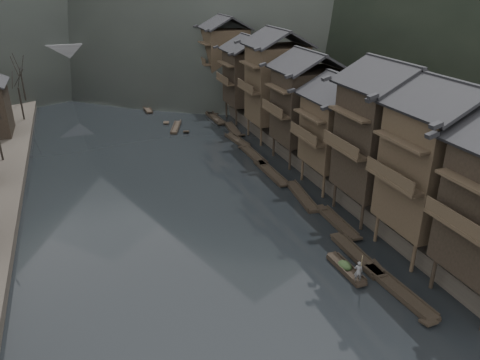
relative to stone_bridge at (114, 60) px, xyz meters
name	(u,v)px	position (x,y,z in m)	size (l,w,h in m)	color
water	(224,284)	(0.00, -72.00, -5.11)	(300.00, 300.00, 0.00)	black
right_bank	(346,104)	(35.00, -32.00, -4.21)	(40.00, 200.00, 1.80)	#2D2823
stilt_houses	(314,93)	(17.28, -52.65, 3.65)	(9.00, 67.60, 15.03)	black
moored_sampans	(247,147)	(11.95, -45.06, -4.91)	(2.98, 72.22, 0.47)	black
midriver_boats	(162,118)	(4.03, -27.72, -4.91)	(4.38, 17.50, 0.45)	black
stone_bridge	(114,60)	(0.00, 0.00, 0.00)	(40.00, 6.00, 9.00)	#4C4C4F
hero_sampan	(346,269)	(9.43, -73.68, -4.91)	(1.10, 4.69, 0.43)	black
cargo_heap	(345,262)	(9.44, -73.46, -4.37)	(1.03, 1.35, 0.62)	black
boatman	(359,269)	(9.38, -75.31, -3.81)	(0.63, 0.41, 1.73)	#575759
bamboo_pole	(365,238)	(9.58, -75.31, -1.24)	(0.06, 0.06, 3.94)	#8C7A51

